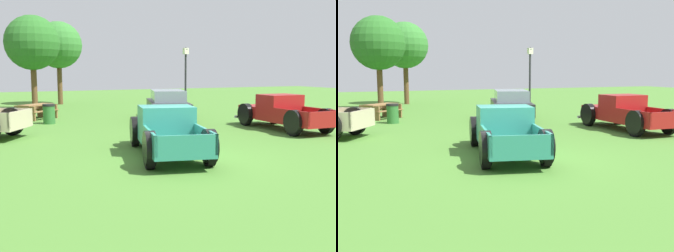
{
  "view_description": "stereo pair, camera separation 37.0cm",
  "coord_description": "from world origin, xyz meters",
  "views": [
    {
      "loc": [
        -5.02,
        -10.38,
        2.58
      ],
      "look_at": [
        -0.11,
        0.62,
        0.9
      ],
      "focal_mm": 43.2,
      "sensor_mm": 36.0,
      "label": 1
    },
    {
      "loc": [
        -4.68,
        -10.53,
        2.58
      ],
      "look_at": [
        -0.11,
        0.62,
        0.9
      ],
      "focal_mm": 43.2,
      "sensor_mm": 36.0,
      "label": 2
    }
  ],
  "objects": [
    {
      "name": "ground_plane",
      "position": [
        0.0,
        0.0,
        0.0
      ],
      "size": [
        80.0,
        80.0,
        0.0
      ],
      "primitive_type": "plane",
      "color": "#477A2D"
    },
    {
      "name": "sedan_distant_a",
      "position": [
        3.47,
        8.71,
        0.81
      ],
      "size": [
        3.18,
        4.97,
        1.54
      ],
      "color": "black",
      "rests_on": "ground_plane"
    },
    {
      "name": "trash_can",
      "position": [
        -2.39,
        9.55,
        0.48
      ],
      "size": [
        0.59,
        0.59,
        0.95
      ],
      "color": "#2D6B2D",
      "rests_on": "ground_plane"
    },
    {
      "name": "pickup_truck_behind_right",
      "position": [
        6.67,
        3.84,
        0.72
      ],
      "size": [
        1.98,
        4.95,
        1.5
      ],
      "color": "maroon",
      "rests_on": "ground_plane"
    },
    {
      "name": "picnic_table",
      "position": [
        -2.73,
        11.78,
        0.49
      ],
      "size": [
        2.33,
        2.29,
        0.78
      ],
      "color": "olive",
      "rests_on": "ground_plane"
    },
    {
      "name": "lamp_post_near",
      "position": [
        5.88,
        11.47,
        2.06
      ],
      "size": [
        0.36,
        0.36,
        3.93
      ],
      "color": "#2D2D33",
      "rests_on": "ground_plane"
    },
    {
      "name": "pickup_truck_foreground",
      "position": [
        -0.03,
        0.96,
        0.71
      ],
      "size": [
        2.78,
        5.09,
        1.48
      ],
      "color": "#2D8475",
      "rests_on": "ground_plane"
    },
    {
      "name": "oak_tree_west",
      "position": [
        -2.31,
        16.51,
        4.22
      ],
      "size": [
        3.4,
        3.4,
        5.95
      ],
      "color": "brown",
      "rests_on": "ground_plane"
    },
    {
      "name": "oak_tree_east",
      "position": [
        -0.05,
        20.63,
        4.36
      ],
      "size": [
        3.44,
        3.44,
        6.11
      ],
      "color": "brown",
      "rests_on": "ground_plane"
    }
  ]
}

